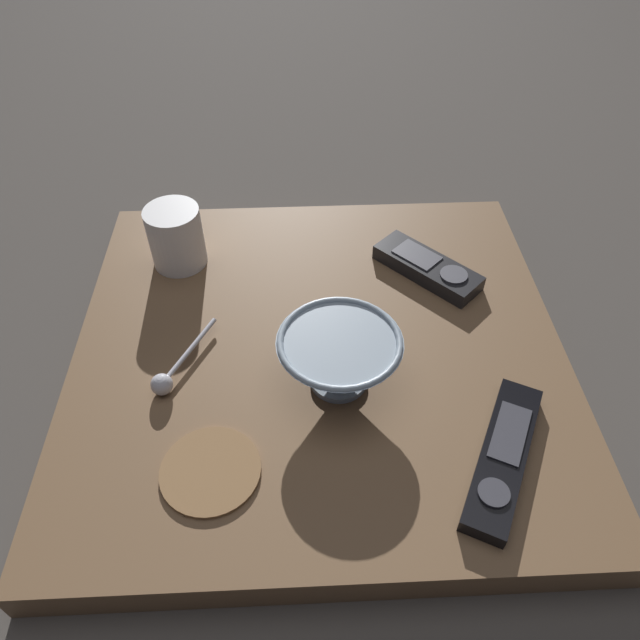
% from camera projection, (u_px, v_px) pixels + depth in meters
% --- Properties ---
extents(ground_plane, '(6.00, 6.00, 0.00)m').
position_uv_depth(ground_plane, '(319.00, 366.00, 0.79)').
color(ground_plane, '#47423D').
extents(table, '(0.62, 0.60, 0.04)m').
position_uv_depth(table, '(319.00, 355.00, 0.77)').
color(table, brown).
rests_on(table, ground).
extents(cereal_bowl, '(0.14, 0.14, 0.07)m').
position_uv_depth(cereal_bowl, '(339.00, 358.00, 0.68)').
color(cereal_bowl, '#8C9EAD').
rests_on(cereal_bowl, table).
extents(coffee_mug, '(0.08, 0.11, 0.09)m').
position_uv_depth(coffee_mug, '(176.00, 236.00, 0.84)').
color(coffee_mug, white).
rests_on(coffee_mug, table).
extents(teaspoon, '(0.07, 0.12, 0.03)m').
position_uv_depth(teaspoon, '(167.00, 378.00, 0.70)').
color(teaspoon, silver).
rests_on(teaspoon, table).
extents(tv_remote_near, '(0.15, 0.15, 0.03)m').
position_uv_depth(tv_remote_near, '(427.00, 267.00, 0.84)').
color(tv_remote_near, black).
rests_on(tv_remote_near, table).
extents(tv_remote_far, '(0.13, 0.19, 0.02)m').
position_uv_depth(tv_remote_far, '(503.00, 456.00, 0.63)').
color(tv_remote_far, black).
rests_on(tv_remote_far, table).
extents(drink_coaster, '(0.11, 0.11, 0.01)m').
position_uv_depth(drink_coaster, '(210.00, 471.00, 0.62)').
color(drink_coaster, olive).
rests_on(drink_coaster, table).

